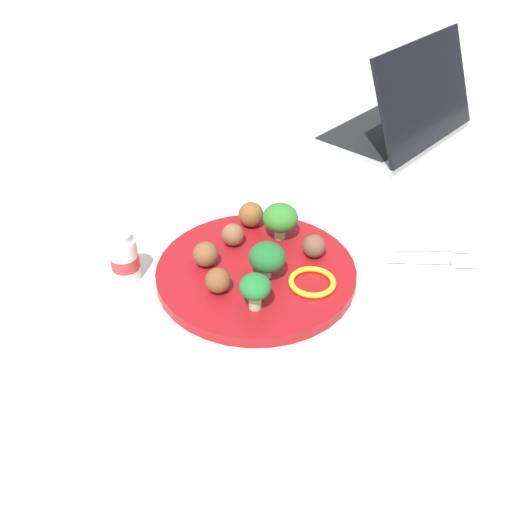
% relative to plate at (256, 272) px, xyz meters
% --- Properties ---
extents(ground_plane, '(4.00, 4.00, 0.00)m').
position_rel_plate_xyz_m(ground_plane, '(0.00, 0.00, -0.01)').
color(ground_plane, silver).
extents(plate, '(0.28, 0.28, 0.02)m').
position_rel_plate_xyz_m(plate, '(0.00, 0.00, 0.00)').
color(plate, maroon).
rests_on(plate, ground_plane).
extents(broccoli_floret_center, '(0.05, 0.05, 0.05)m').
position_rel_plate_xyz_m(broccoli_floret_center, '(0.01, -0.02, 0.04)').
color(broccoli_floret_center, '#9BC277').
rests_on(broccoli_floret_center, plate).
extents(broccoli_floret_front_left, '(0.05, 0.05, 0.06)m').
position_rel_plate_xyz_m(broccoli_floret_front_left, '(0.04, 0.07, 0.04)').
color(broccoli_floret_front_left, '#90D076').
rests_on(broccoli_floret_front_left, plate).
extents(broccoli_floret_mid_left, '(0.04, 0.04, 0.05)m').
position_rel_plate_xyz_m(broccoli_floret_mid_left, '(-0.01, -0.08, 0.04)').
color(broccoli_floret_mid_left, '#99C583').
rests_on(broccoli_floret_mid_left, plate).
extents(meatball_back_right, '(0.04, 0.04, 0.04)m').
position_rel_plate_xyz_m(meatball_back_right, '(0.01, 0.11, 0.03)').
color(meatball_back_right, brown).
rests_on(meatball_back_right, plate).
extents(meatball_back_left, '(0.04, 0.04, 0.04)m').
position_rel_plate_xyz_m(meatball_back_left, '(-0.07, 0.02, 0.03)').
color(meatball_back_left, brown).
rests_on(meatball_back_left, plate).
extents(meatball_mid_left, '(0.03, 0.03, 0.03)m').
position_rel_plate_xyz_m(meatball_mid_left, '(-0.03, 0.06, 0.02)').
color(meatball_mid_left, brown).
rests_on(meatball_mid_left, plate).
extents(meatball_front_right, '(0.03, 0.03, 0.03)m').
position_rel_plate_xyz_m(meatball_front_right, '(-0.06, -0.04, 0.03)').
color(meatball_front_right, brown).
rests_on(meatball_front_right, plate).
extents(meatball_near_rim, '(0.03, 0.03, 0.03)m').
position_rel_plate_xyz_m(meatball_near_rim, '(0.09, 0.02, 0.02)').
color(meatball_near_rim, brown).
rests_on(meatball_near_rim, plate).
extents(pepper_ring_mid_left, '(0.08, 0.08, 0.01)m').
position_rel_plate_xyz_m(pepper_ring_mid_left, '(0.07, -0.05, 0.01)').
color(pepper_ring_mid_left, yellow).
rests_on(pepper_ring_mid_left, plate).
extents(napkin, '(0.18, 0.13, 0.01)m').
position_rel_plate_xyz_m(napkin, '(0.26, 0.01, -0.01)').
color(napkin, white).
rests_on(napkin, ground_plane).
extents(fork, '(0.12, 0.03, 0.01)m').
position_rel_plate_xyz_m(fork, '(0.27, 0.03, -0.00)').
color(fork, silver).
rests_on(fork, napkin).
extents(knife, '(0.15, 0.04, 0.01)m').
position_rel_plate_xyz_m(knife, '(0.27, -0.01, -0.00)').
color(knife, silver).
rests_on(knife, napkin).
extents(yogurt_bottle, '(0.04, 0.04, 0.07)m').
position_rel_plate_xyz_m(yogurt_bottle, '(-0.18, 0.02, 0.03)').
color(yogurt_bottle, white).
rests_on(yogurt_bottle, ground_plane).
extents(laptop, '(0.39, 0.38, 0.20)m').
position_rel_plate_xyz_m(laptop, '(0.34, 0.42, 0.03)').
color(laptop, '#B8B8B8').
rests_on(laptop, ground_plane).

